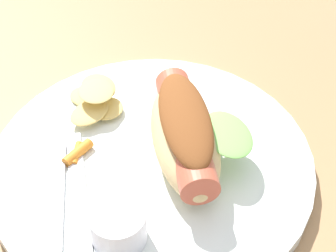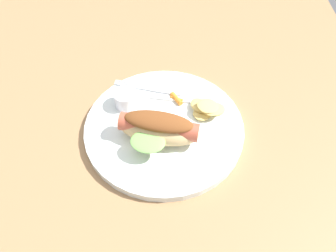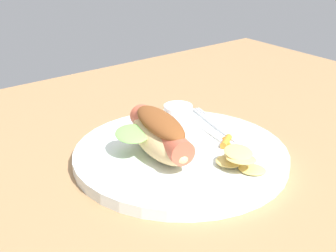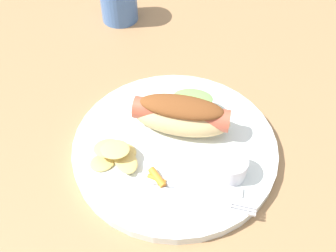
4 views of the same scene
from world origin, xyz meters
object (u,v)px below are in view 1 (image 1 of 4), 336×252
at_px(sauce_ramekin, 118,226).
at_px(plate, 153,164).
at_px(fork, 57,206).
at_px(chips_pile, 95,98).
at_px(carrot_garnish, 78,153).
at_px(knife, 78,192).
at_px(hot_dog, 186,132).

bearing_deg(sauce_ramekin, plate, 52.07).
relative_size(fork, chips_pile, 1.86).
relative_size(sauce_ramekin, fork, 0.30).
height_order(chips_pile, carrot_garnish, chips_pile).
height_order(sauce_ramekin, carrot_garnish, sauce_ramekin).
bearing_deg(sauce_ramekin, carrot_garnish, 95.24).
distance_m(fork, knife, 0.02).
xyz_separation_m(plate, knife, (-0.07, -0.01, 0.01)).
distance_m(plate, sauce_ramekin, 0.09).
xyz_separation_m(plate, chips_pile, (-0.03, 0.09, 0.02)).
xyz_separation_m(fork, carrot_garnish, (0.03, 0.05, 0.00)).
distance_m(plate, carrot_garnish, 0.07).
xyz_separation_m(sauce_ramekin, knife, (-0.02, 0.06, -0.01)).
distance_m(sauce_ramekin, carrot_garnish, 0.10).
distance_m(chips_pile, carrot_garnish, 0.07).
relative_size(hot_dog, chips_pile, 1.93).
bearing_deg(chips_pile, carrot_garnish, -120.36).
bearing_deg(chips_pile, knife, -113.77).
bearing_deg(knife, plate, 111.25).
height_order(sauce_ramekin, knife, sauce_ramekin).
bearing_deg(sauce_ramekin, hot_dog, 37.28).
xyz_separation_m(sauce_ramekin, chips_pile, (0.03, 0.16, -0.00)).
bearing_deg(plate, sauce_ramekin, -127.93).
bearing_deg(plate, chips_pile, 108.91).
bearing_deg(plate, hot_dog, -13.03).
distance_m(plate, knife, 0.08).
relative_size(sauce_ramekin, carrot_garnish, 1.36).
bearing_deg(chips_pile, fork, -120.94).
relative_size(knife, carrot_garnish, 4.34).
bearing_deg(hot_dog, carrot_garnish, -98.21).
xyz_separation_m(sauce_ramekin, fork, (-0.04, 0.05, -0.01)).
bearing_deg(chips_pile, plate, -71.09).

